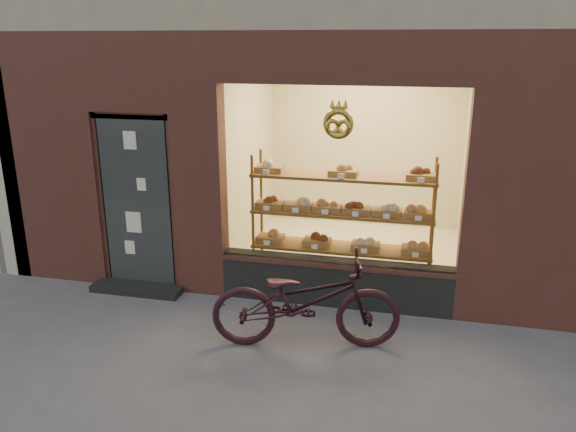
# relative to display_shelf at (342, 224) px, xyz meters

# --- Properties ---
(ground) EXTENTS (90.00, 90.00, 0.00)m
(ground) POSITION_rel_display_shelf_xyz_m (-0.45, -2.55, -0.85)
(ground) COLOR #535353
(display_shelf) EXTENTS (2.20, 0.45, 1.70)m
(display_shelf) POSITION_rel_display_shelf_xyz_m (0.00, 0.00, 0.00)
(display_shelf) COLOR brown
(display_shelf) RESTS_ON ground
(bicycle) EXTENTS (1.99, 1.02, 1.00)m
(bicycle) POSITION_rel_display_shelf_xyz_m (-0.15, -1.45, -0.35)
(bicycle) COLOR black
(bicycle) RESTS_ON ground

